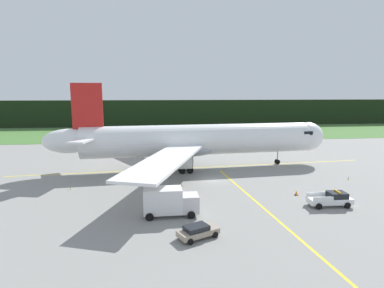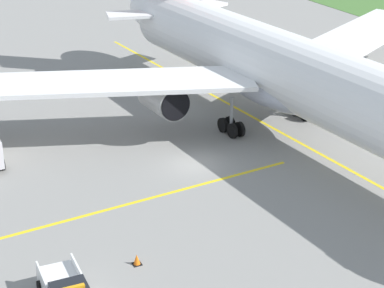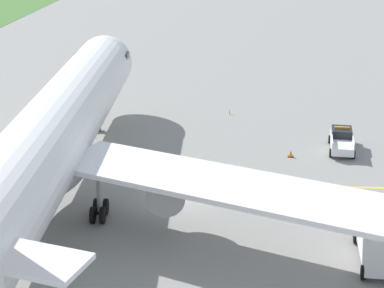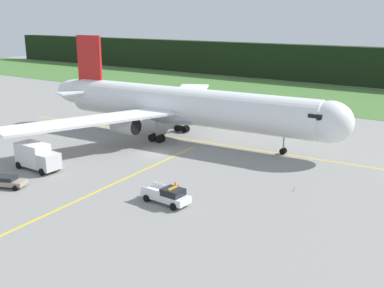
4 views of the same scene
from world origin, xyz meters
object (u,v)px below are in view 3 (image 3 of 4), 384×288
Objects in this scene: airliner at (53,138)px; apron_cone at (291,154)px; ops_pickup_truck at (342,140)px; catering_truck at (381,237)px.

apron_cone is (11.87, -17.54, -4.88)m from airliner.
apron_cone is (-2.43, 4.56, -0.60)m from ops_pickup_truck.
ops_pickup_truck is 5.21m from apron_cone.
catering_truck is (-20.28, -0.83, 0.85)m from ops_pickup_truck.
ops_pickup_truck is at bearing -57.10° from airliner.
ops_pickup_truck reaches higher than apron_cone.
ops_pickup_truck is 20.32m from catering_truck.
catering_truck is 9.98× the size of apron_cone.
ops_pickup_truck is at bearing -61.95° from apron_cone.
airliner is 26.68m from ops_pickup_truck.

